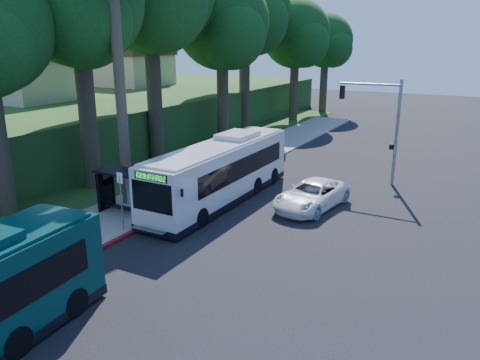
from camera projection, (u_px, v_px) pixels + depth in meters
The scene contains 15 objects.
ground at pixel (263, 220), 25.37m from camera, with size 140.00×140.00×0.00m, color black.
sidewalk at pixel (156, 198), 28.71m from camera, with size 4.50×70.00×0.12m, color gray.
red_curb at pixel (143, 227), 24.28m from camera, with size 0.25×30.00×0.13m, color maroon.
grass_verge at pixel (138, 168), 35.54m from camera, with size 8.00×70.00×0.06m, color #234719.
bus_shelter at pixel (123, 183), 25.78m from camera, with size 3.20×1.51×2.55m.
stop_sign_pole at pixel (121, 194), 23.05m from camera, with size 0.35×0.06×3.17m.
traffic_signal_pole at pixel (382, 118), 30.77m from camera, with size 4.10×0.30×7.00m.
hillside_backdrop at pixel (102, 109), 49.45m from camera, with size 24.00×60.00×8.80m.
tree_0 at pixel (79, 8), 27.85m from camera, with size 8.40×8.00×15.70m.
tree_2 at pixel (223, 27), 41.28m from camera, with size 8.82×8.40×15.12m.
tree_3 at pixel (246, 14), 48.48m from camera, with size 10.08×9.60×17.28m.
tree_4 at pixel (296, 37), 54.71m from camera, with size 8.40×8.00×14.14m.
tree_5 at pixel (326, 44), 61.20m from camera, with size 7.35×7.00×12.86m.
white_bus at pixel (221, 171), 27.96m from camera, with size 2.81×12.88×3.84m.
pickup at pixel (312, 195), 27.00m from camera, with size 2.60×5.65×1.57m, color white.
Camera 1 is at (10.27, -21.38, 9.33)m, focal length 35.00 mm.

